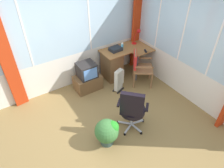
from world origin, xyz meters
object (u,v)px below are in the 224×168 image
Objects in this scene: tv_remote at (145,51)px; desk_lamp at (138,34)px; spray_bottle at (122,46)px; space_heater at (119,80)px; desk at (113,64)px; wooden_armchair at (138,64)px; office_chair at (132,109)px; paper_tray at (116,49)px; tv_on_stand at (87,78)px; potted_plant at (107,131)px.

desk_lamp is at bearing 102.63° from tv_remote.
spray_bottle is 0.36× the size of space_heater.
tv_remote reaches higher than desk.
wooden_armchair is 0.90× the size of office_chair.
desk_lamp is 1.36× the size of paper_tray.
office_chair reaches higher than spray_bottle.
wooden_armchair is (-0.32, -0.14, -0.21)m from tv_remote.
desk_lamp reaches higher than paper_tray.
wooden_armchair is 1.24× the size of tv_on_stand.
potted_plant is (-1.28, -1.75, -0.09)m from desk.
desk_lamp is 0.45× the size of wooden_armchair.
paper_tray is 0.82m from space_heater.
tv_remote is at bearing -42.94° from spray_bottle.
paper_tray reaches higher than potted_plant.
wooden_armchair is (0.29, -0.59, -0.24)m from paper_tray.
space_heater is (-0.27, -0.57, -0.52)m from paper_tray.
desk is 3.07× the size of desk_lamp.
space_heater is at bearing -36.97° from tv_on_stand.
spray_bottle is at bearing 48.44° from potted_plant.
spray_bottle is at bearing 49.98° from space_heater.
tv_remote is at bearing -13.02° from tv_on_stand.
wooden_armchair is at bearing -2.21° from space_heater.
wooden_armchair reaches higher than paper_tray.
desk is 1.23× the size of office_chair.
paper_tray is (-0.72, -0.00, -0.22)m from desk_lamp.
wooden_armchair reaches higher than potted_plant.
tv_remote is at bearing -31.32° from desk.
desk_lamp is at bearing 40.54° from potted_plant.
space_heater is (-0.45, -0.53, -0.57)m from spray_bottle.
office_chair is 1.39× the size of tv_on_stand.
desk is 0.41m from paper_tray.
tv_remote is (-0.10, -0.45, -0.26)m from desk_lamp.
office_chair is (-1.51, -1.75, -0.47)m from desk_lamp.
desk is 1.87m from office_chair.
potted_plant is (-1.98, -1.32, -0.46)m from tv_remote.
desk_lamp is at bearing 49.24° from office_chair.
desk_lamp reaches higher than office_chair.
spray_bottle is 0.90m from space_heater.
paper_tray reaches higher than space_heater.
space_heater is at bearing -146.98° from tv_remote.
wooden_armchair is 0.63m from space_heater.
paper_tray is at bearing 6.35° from tv_on_stand.
tv_remote reaches higher than potted_plant.
office_chair reaches higher than wooden_armchair.
paper_tray is 0.41× the size of tv_on_stand.
paper_tray is 1.93m from office_chair.
office_chair is (-1.08, -1.15, -0.01)m from wooden_armchair.
tv_on_stand is 1.23× the size of space_heater.
paper_tray is at bearing 16.65° from desk.
office_chair is 0.62m from potted_plant.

